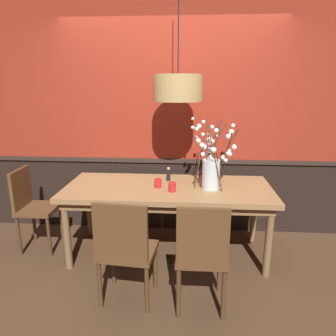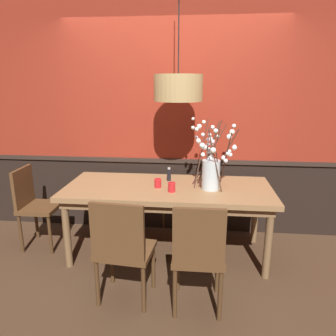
{
  "view_description": "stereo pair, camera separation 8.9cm",
  "coord_description": "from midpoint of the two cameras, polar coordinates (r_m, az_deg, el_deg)",
  "views": [
    {
      "loc": [
        0.22,
        -3.07,
        1.8
      ],
      "look_at": [
        0.0,
        0.0,
        0.96
      ],
      "focal_mm": 33.54,
      "sensor_mm": 36.0,
      "label": 1
    },
    {
      "loc": [
        0.31,
        -3.06,
        1.8
      ],
      "look_at": [
        0.0,
        0.0,
        0.96
      ],
      "focal_mm": 33.54,
      "sensor_mm": 36.0,
      "label": 2
    }
  ],
  "objects": [
    {
      "name": "candle_holder_nearer_center",
      "position": [
        3.08,
        -0.06,
        -3.49
      ],
      "size": [
        0.08,
        0.08,
        0.09
      ],
      "color": "red",
      "rests_on": "dining_table"
    },
    {
      "name": "chair_far_side_left",
      "position": [
        4.15,
        -3.88,
        -2.46
      ],
      "size": [
        0.46,
        0.41,
        0.97
      ],
      "color": "brown",
      "rests_on": "ground"
    },
    {
      "name": "condiment_bottle",
      "position": [
        3.41,
        -0.66,
        -1.18
      ],
      "size": [
        0.04,
        0.04,
        0.15
      ],
      "color": "black",
      "rests_on": "dining_table"
    },
    {
      "name": "pendant_lamp",
      "position": [
        3.17,
        0.99,
        14.37
      ],
      "size": [
        0.48,
        0.48,
        1.32
      ],
      "color": "tan"
    },
    {
      "name": "vase_with_blossoms",
      "position": [
        3.17,
        7.1,
        0.07
      ],
      "size": [
        0.47,
        0.46,
        0.7
      ],
      "color": "silver",
      "rests_on": "dining_table"
    },
    {
      "name": "ground_plane",
      "position": [
        3.57,
        -0.74,
        -15.1
      ],
      "size": [
        24.0,
        24.0,
        0.0
      ],
      "primitive_type": "plane",
      "color": "#4C3321"
    },
    {
      "name": "chair_near_side_left",
      "position": [
        2.63,
        -8.81,
        -14.03
      ],
      "size": [
        0.49,
        0.42,
        0.93
      ],
      "color": "brown",
      "rests_on": "ground"
    },
    {
      "name": "candle_holder_nearer_edge",
      "position": [
        3.2,
        -2.65,
        -2.78
      ],
      "size": [
        0.08,
        0.08,
        0.09
      ],
      "color": "red",
      "rests_on": "dining_table"
    },
    {
      "name": "chair_far_side_right",
      "position": [
        4.12,
        4.94,
        -3.01
      ],
      "size": [
        0.44,
        0.46,
        0.89
      ],
      "color": "brown",
      "rests_on": "ground"
    },
    {
      "name": "chair_near_side_right",
      "position": [
        2.54,
        5.08,
        -14.94
      ],
      "size": [
        0.41,
        0.41,
        0.94
      ],
      "color": "brown",
      "rests_on": "ground"
    },
    {
      "name": "dining_table",
      "position": [
        3.27,
        -0.78,
        -4.75
      ],
      "size": [
        2.12,
        0.89,
        0.77
      ],
      "color": "#997047",
      "rests_on": "ground"
    },
    {
      "name": "chair_head_west_end",
      "position": [
        3.77,
        -24.08,
        -6.02
      ],
      "size": [
        0.39,
        0.41,
        0.91
      ],
      "color": "brown",
      "rests_on": "ground"
    },
    {
      "name": "back_wall",
      "position": [
        3.75,
        0.03,
        10.0
      ],
      "size": [
        4.96,
        0.14,
        2.94
      ],
      "color": "black",
      "rests_on": "ground"
    }
  ]
}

